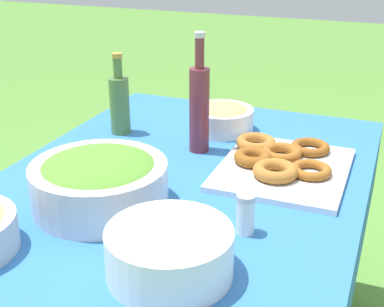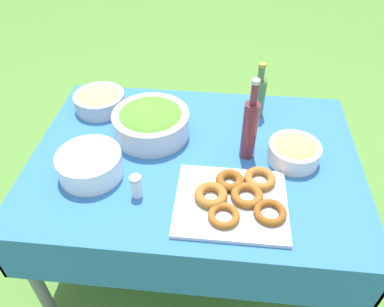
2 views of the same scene
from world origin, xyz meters
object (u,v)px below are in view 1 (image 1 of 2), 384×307
object	(u,v)px
salad_bowl	(99,180)
olive_oil_bottle	(120,102)
wine_bottle	(199,106)
bread_bowl	(222,117)
donut_platter	(281,163)
plate_stack	(170,252)

from	to	relation	value
salad_bowl	olive_oil_bottle	world-z (taller)	olive_oil_bottle
salad_bowl	olive_oil_bottle	size ratio (longest dim) A/B	1.25
olive_oil_bottle	salad_bowl	bearing A→B (deg)	-156.94
wine_bottle	bread_bowl	bearing A→B (deg)	-2.84
salad_bowl	olive_oil_bottle	bearing A→B (deg)	23.06
salad_bowl	donut_platter	size ratio (longest dim) A/B	0.81
olive_oil_bottle	bread_bowl	size ratio (longest dim) A/B	1.27
plate_stack	bread_bowl	distance (m)	0.79
donut_platter	olive_oil_bottle	xyz separation A→B (m)	(0.09, 0.55, 0.08)
salad_bowl	wine_bottle	distance (m)	0.42
salad_bowl	plate_stack	world-z (taller)	salad_bowl
plate_stack	wine_bottle	bearing A→B (deg)	15.76
plate_stack	olive_oil_bottle	xyz separation A→B (m)	(0.64, 0.46, 0.05)
olive_oil_bottle	bread_bowl	bearing A→B (deg)	-65.07
salad_bowl	plate_stack	size ratio (longest dim) A/B	1.32
donut_platter	olive_oil_bottle	size ratio (longest dim) A/B	1.55
donut_platter	plate_stack	distance (m)	0.56
donut_platter	olive_oil_bottle	world-z (taller)	olive_oil_bottle
wine_bottle	bread_bowl	distance (m)	0.21
olive_oil_bottle	bread_bowl	distance (m)	0.33
olive_oil_bottle	wine_bottle	distance (m)	0.29
plate_stack	bread_bowl	xyz separation A→B (m)	(0.78, 0.16, -0.00)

